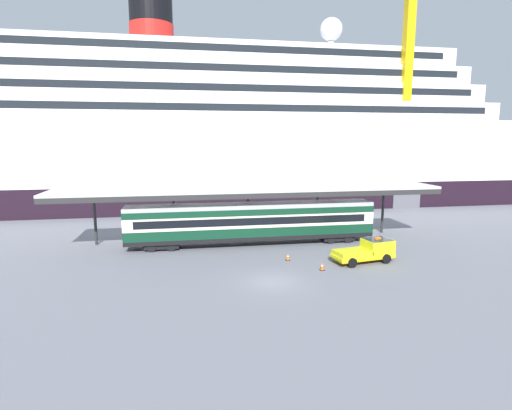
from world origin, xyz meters
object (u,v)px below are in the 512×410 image
object	(u,v)px
dockside_crane	(409,91)
cruise_ship	(122,134)
traffic_cone_near	(322,266)
traffic_cone_mid	(288,257)
service_truck	(368,250)
train_carriage	(252,222)

from	to	relation	value
dockside_crane	cruise_ship	bearing A→B (deg)	163.79
dockside_crane	traffic_cone_near	bearing A→B (deg)	-129.44
traffic_cone_mid	traffic_cone_near	bearing A→B (deg)	-56.30
cruise_ship	service_truck	world-z (taller)	cruise_ship
traffic_cone_near	service_truck	bearing A→B (deg)	18.73
cruise_ship	service_truck	bearing A→B (deg)	-57.19
cruise_ship	traffic_cone_near	bearing A→B (deg)	-63.16
train_carriage	traffic_cone_near	xyz separation A→B (m)	(4.20, -8.87, -1.98)
service_truck	dockside_crane	distance (m)	36.23
cruise_ship	train_carriage	bearing A→B (deg)	-62.75
traffic_cone_near	dockside_crane	distance (m)	40.15
train_carriage	traffic_cone_mid	xyz separation A→B (m)	(2.17, -5.82, -1.99)
traffic_cone_near	traffic_cone_mid	bearing A→B (deg)	123.70
cruise_ship	dockside_crane	distance (m)	45.88
cruise_ship	train_carriage	size ratio (longest dim) A/B	5.26
train_carriage	dockside_crane	distance (m)	36.62
train_carriage	traffic_cone_near	bearing A→B (deg)	-64.64
traffic_cone_mid	dockside_crane	bearing A→B (deg)	44.88
service_truck	traffic_cone_near	bearing A→B (deg)	-161.27
train_carriage	service_truck	size ratio (longest dim) A/B	4.44
traffic_cone_near	cruise_ship	bearing A→B (deg)	116.84
cruise_ship	traffic_cone_mid	distance (m)	43.38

